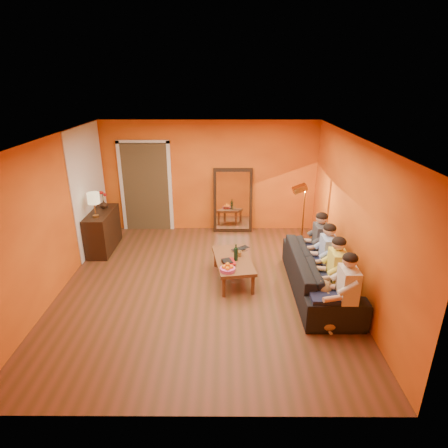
{
  "coord_description": "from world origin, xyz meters",
  "views": [
    {
      "loc": [
        0.38,
        -5.8,
        3.49
      ],
      "look_at": [
        0.35,
        0.5,
        1.0
      ],
      "focal_mm": 30.0,
      "sensor_mm": 36.0,
      "label": 1
    }
  ],
  "objects_px": {
    "vase": "(104,204)",
    "table_lamp": "(94,205)",
    "sofa": "(320,274)",
    "wine_bottle": "(236,252)",
    "mirror_frame": "(233,200)",
    "tumbler": "(239,254)",
    "dog": "(327,304)",
    "person_far_right": "(320,244)",
    "laptop": "(242,250)",
    "person_mid_right": "(328,257)",
    "coffee_table": "(233,269)",
    "person_mid_left": "(337,273)",
    "person_far_left": "(347,292)",
    "sideboard": "(103,231)",
    "floor_lamp": "(303,219)"
  },
  "relations": [
    {
      "from": "sideboard",
      "to": "person_mid_left",
      "type": "xyz_separation_m",
      "value": [
        4.37,
        -2.15,
        0.18
      ]
    },
    {
      "from": "dog",
      "to": "coffee_table",
      "type": "bearing_deg",
      "value": 149.11
    },
    {
      "from": "sideboard",
      "to": "table_lamp",
      "type": "xyz_separation_m",
      "value": [
        0.0,
        -0.3,
        0.68
      ]
    },
    {
      "from": "mirror_frame",
      "to": "person_mid_right",
      "type": "relative_size",
      "value": 1.25
    },
    {
      "from": "table_lamp",
      "to": "laptop",
      "type": "bearing_deg",
      "value": -12.51
    },
    {
      "from": "mirror_frame",
      "to": "sofa",
      "type": "relative_size",
      "value": 0.64
    },
    {
      "from": "coffee_table",
      "to": "person_mid_left",
      "type": "xyz_separation_m",
      "value": [
        1.62,
        -0.85,
        0.4
      ]
    },
    {
      "from": "sideboard",
      "to": "dog",
      "type": "height_order",
      "value": "sideboard"
    },
    {
      "from": "person_mid_left",
      "to": "laptop",
      "type": "height_order",
      "value": "person_mid_left"
    },
    {
      "from": "sideboard",
      "to": "tumbler",
      "type": "distance_m",
      "value": 3.11
    },
    {
      "from": "sideboard",
      "to": "person_far_left",
      "type": "relative_size",
      "value": 0.97
    },
    {
      "from": "laptop",
      "to": "sofa",
      "type": "bearing_deg",
      "value": -66.14
    },
    {
      "from": "tumbler",
      "to": "vase",
      "type": "bearing_deg",
      "value": 153.53
    },
    {
      "from": "sofa",
      "to": "wine_bottle",
      "type": "distance_m",
      "value": 1.5
    },
    {
      "from": "sofa",
      "to": "person_far_left",
      "type": "xyz_separation_m",
      "value": [
        0.13,
        -1.0,
        0.26
      ]
    },
    {
      "from": "table_lamp",
      "to": "sofa",
      "type": "distance_m",
      "value": 4.53
    },
    {
      "from": "vase",
      "to": "table_lamp",
      "type": "bearing_deg",
      "value": -90.0
    },
    {
      "from": "person_far_left",
      "to": "wine_bottle",
      "type": "height_order",
      "value": "person_far_left"
    },
    {
      "from": "dog",
      "to": "person_mid_right",
      "type": "xyz_separation_m",
      "value": [
        0.25,
        1.04,
        0.26
      ]
    },
    {
      "from": "person_far_left",
      "to": "sideboard",
      "type": "bearing_deg",
      "value": 148.25
    },
    {
      "from": "mirror_frame",
      "to": "wine_bottle",
      "type": "height_order",
      "value": "mirror_frame"
    },
    {
      "from": "person_mid_left",
      "to": "coffee_table",
      "type": "bearing_deg",
      "value": 152.16
    },
    {
      "from": "person_far_left",
      "to": "tumbler",
      "type": "bearing_deg",
      "value": 134.49
    },
    {
      "from": "dog",
      "to": "person_far_right",
      "type": "relative_size",
      "value": 0.58
    },
    {
      "from": "floor_lamp",
      "to": "dog",
      "type": "height_order",
      "value": "floor_lamp"
    },
    {
      "from": "mirror_frame",
      "to": "dog",
      "type": "height_order",
      "value": "mirror_frame"
    },
    {
      "from": "floor_lamp",
      "to": "wine_bottle",
      "type": "distance_m",
      "value": 1.93
    },
    {
      "from": "sofa",
      "to": "person_far_right",
      "type": "relative_size",
      "value": 1.96
    },
    {
      "from": "tumbler",
      "to": "wine_bottle",
      "type": "bearing_deg",
      "value": -112.38
    },
    {
      "from": "sideboard",
      "to": "person_mid_right",
      "type": "relative_size",
      "value": 0.97
    },
    {
      "from": "tumbler",
      "to": "person_far_left",
      "type": "bearing_deg",
      "value": -45.51
    },
    {
      "from": "person_mid_right",
      "to": "wine_bottle",
      "type": "xyz_separation_m",
      "value": [
        -1.57,
        0.25,
        -0.03
      ]
    },
    {
      "from": "floor_lamp",
      "to": "laptop",
      "type": "xyz_separation_m",
      "value": [
        -1.3,
        -0.89,
        -0.29
      ]
    },
    {
      "from": "sofa",
      "to": "wine_bottle",
      "type": "xyz_separation_m",
      "value": [
        -1.44,
        0.35,
        0.23
      ]
    },
    {
      "from": "person_far_left",
      "to": "wine_bottle",
      "type": "distance_m",
      "value": 2.07
    },
    {
      "from": "sideboard",
      "to": "coffee_table",
      "type": "height_order",
      "value": "sideboard"
    },
    {
      "from": "sideboard",
      "to": "vase",
      "type": "xyz_separation_m",
      "value": [
        0.0,
        0.25,
        0.51
      ]
    },
    {
      "from": "person_far_right",
      "to": "mirror_frame",
      "type": "bearing_deg",
      "value": 126.51
    },
    {
      "from": "person_far_right",
      "to": "laptop",
      "type": "height_order",
      "value": "person_far_right"
    },
    {
      "from": "person_far_right",
      "to": "vase",
      "type": "xyz_separation_m",
      "value": [
        -4.37,
        1.3,
        0.32
      ]
    },
    {
      "from": "person_far_right",
      "to": "tumbler",
      "type": "relative_size",
      "value": 11.73
    },
    {
      "from": "coffee_table",
      "to": "person_mid_right",
      "type": "relative_size",
      "value": 1.0
    },
    {
      "from": "sofa",
      "to": "laptop",
      "type": "height_order",
      "value": "sofa"
    },
    {
      "from": "coffee_table",
      "to": "tumbler",
      "type": "distance_m",
      "value": 0.31
    },
    {
      "from": "coffee_table",
      "to": "floor_lamp",
      "type": "bearing_deg",
      "value": 30.87
    },
    {
      "from": "mirror_frame",
      "to": "wine_bottle",
      "type": "relative_size",
      "value": 4.9
    },
    {
      "from": "person_mid_right",
      "to": "mirror_frame",
      "type": "bearing_deg",
      "value": 120.48
    },
    {
      "from": "mirror_frame",
      "to": "person_far_right",
      "type": "xyz_separation_m",
      "value": [
        1.58,
        -2.13,
        -0.15
      ]
    },
    {
      "from": "coffee_table",
      "to": "person_far_left",
      "type": "height_order",
      "value": "person_far_left"
    },
    {
      "from": "mirror_frame",
      "to": "person_mid_right",
      "type": "height_order",
      "value": "mirror_frame"
    }
  ]
}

